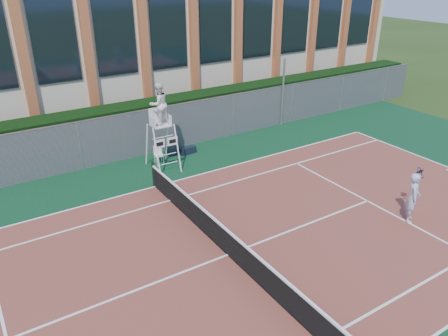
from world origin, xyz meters
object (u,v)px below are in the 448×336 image
steel_pole (283,93)px  tennis_player (413,197)px  umpire_chair (159,106)px  plastic_chair (158,153)px

steel_pole → tennis_player: (-2.66, -10.42, -0.90)m
umpire_chair → plastic_chair: (0.06, 0.56, -2.36)m
steel_pole → plastic_chair: 8.26m
umpire_chair → plastic_chair: bearing=83.8°
umpire_chair → tennis_player: size_ratio=2.12×
steel_pole → plastic_chair: steel_pole is taller
umpire_chair → tennis_player: bearing=-58.0°
steel_pole → tennis_player: size_ratio=2.02×
umpire_chair → tennis_player: 10.52m
steel_pole → plastic_chair: (-8.08, -1.08, -1.36)m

